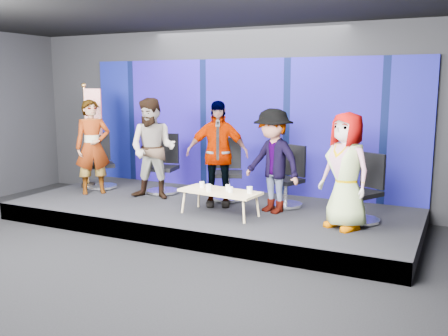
# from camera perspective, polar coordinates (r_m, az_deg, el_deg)

# --- Properties ---
(ground) EXTENTS (10.00, 10.00, 0.00)m
(ground) POSITION_cam_1_polar(r_m,az_deg,el_deg) (6.90, -11.27, -11.17)
(ground) COLOR black
(ground) RESTS_ON ground
(room_walls) EXTENTS (10.02, 8.02, 3.51)m
(room_walls) POSITION_cam_1_polar(r_m,az_deg,el_deg) (6.45, -11.99, 9.44)
(room_walls) COLOR black
(room_walls) RESTS_ON ground
(riser) EXTENTS (7.00, 3.00, 0.30)m
(riser) POSITION_cam_1_polar(r_m,az_deg,el_deg) (8.87, -1.53, -5.23)
(riser) COLOR black
(riser) RESTS_ON ground
(backdrop) EXTENTS (7.00, 0.08, 2.60)m
(backdrop) POSITION_cam_1_polar(r_m,az_deg,el_deg) (9.92, 2.29, 4.86)
(backdrop) COLOR #06114E
(backdrop) RESTS_ON riser
(chair_a) EXTENTS (0.90, 0.90, 1.13)m
(chair_a) POSITION_cam_1_polar(r_m,az_deg,el_deg) (10.54, -13.91, -0.23)
(chair_a) COLOR silver
(chair_a) RESTS_ON riser
(panelist_a) EXTENTS (0.77, 0.78, 1.82)m
(panelist_a) POSITION_cam_1_polar(r_m,az_deg,el_deg) (9.98, -14.77, 2.33)
(panelist_a) COLOR black
(panelist_a) RESTS_ON riser
(chair_b) EXTENTS (0.75, 0.75, 1.15)m
(chair_b) POSITION_cam_1_polar(r_m,az_deg,el_deg) (9.85, -6.90, -0.64)
(chair_b) COLOR silver
(chair_b) RESTS_ON riser
(panelist_b) EXTENTS (1.02, 0.86, 1.87)m
(panelist_b) POSITION_cam_1_polar(r_m,az_deg,el_deg) (9.30, -8.13, 2.18)
(panelist_b) COLOR black
(panelist_b) RESTS_ON riser
(chair_c) EXTENTS (0.84, 0.84, 1.14)m
(chair_c) POSITION_cam_1_polar(r_m,az_deg,el_deg) (9.21, 0.49, -1.33)
(chair_c) COLOR silver
(chair_c) RESTS_ON riser
(panelist_c) EXTENTS (1.17, 0.84, 1.84)m
(panelist_c) POSITION_cam_1_polar(r_m,az_deg,el_deg) (8.66, -0.79, 1.63)
(panelist_c) COLOR black
(panelist_c) RESTS_ON riser
(chair_d) EXTENTS (0.78, 0.78, 1.07)m
(chair_d) POSITION_cam_1_polar(r_m,az_deg,el_deg) (8.78, 7.31, -2.11)
(chair_d) COLOR silver
(chair_d) RESTS_ON riser
(panelist_d) EXTENTS (1.27, 1.01, 1.73)m
(panelist_d) POSITION_cam_1_polar(r_m,az_deg,el_deg) (8.26, 5.60, 0.80)
(panelist_d) COLOR black
(panelist_d) RESTS_ON riser
(chair_e) EXTENTS (0.81, 0.81, 1.07)m
(chair_e) POSITION_cam_1_polar(r_m,az_deg,el_deg) (8.03, 15.68, -3.51)
(chair_e) COLOR silver
(chair_e) RESTS_ON riser
(panelist_e) EXTENTS (1.00, 0.89, 1.73)m
(panelist_e) POSITION_cam_1_polar(r_m,az_deg,el_deg) (7.51, 13.76, -0.33)
(panelist_e) COLOR black
(panelist_e) RESTS_ON riser
(coffee_table) EXTENTS (1.38, 0.72, 0.41)m
(coffee_table) POSITION_cam_1_polar(r_m,az_deg,el_deg) (8.13, -0.48, -2.81)
(coffee_table) COLOR tan
(coffee_table) RESTS_ON riser
(mug_a) EXTENTS (0.08, 0.08, 0.10)m
(mug_a) POSITION_cam_1_polar(r_m,az_deg,el_deg) (8.36, -2.54, -1.89)
(mug_a) COLOR silver
(mug_a) RESTS_ON coffee_table
(mug_b) EXTENTS (0.09, 0.09, 0.11)m
(mug_b) POSITION_cam_1_polar(r_m,az_deg,el_deg) (8.08, -1.76, -2.26)
(mug_b) COLOR silver
(mug_b) RESTS_ON coffee_table
(mug_c) EXTENTS (0.08, 0.08, 0.09)m
(mug_c) POSITION_cam_1_polar(r_m,az_deg,el_deg) (8.14, 0.44, -2.23)
(mug_c) COLOR silver
(mug_c) RESTS_ON coffee_table
(mug_d) EXTENTS (0.08, 0.08, 0.09)m
(mug_d) POSITION_cam_1_polar(r_m,az_deg,el_deg) (7.96, 0.74, -2.49)
(mug_d) COLOR silver
(mug_d) RESTS_ON coffee_table
(mug_e) EXTENTS (0.09, 0.09, 0.11)m
(mug_e) POSITION_cam_1_polar(r_m,az_deg,el_deg) (7.92, 2.96, -2.52)
(mug_e) COLOR silver
(mug_e) RESTS_ON coffee_table
(flag_stand) EXTENTS (0.48, 0.28, 2.14)m
(flag_stand) POSITION_cam_1_polar(r_m,az_deg,el_deg) (10.51, -14.98, 3.89)
(flag_stand) COLOR black
(flag_stand) RESTS_ON riser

